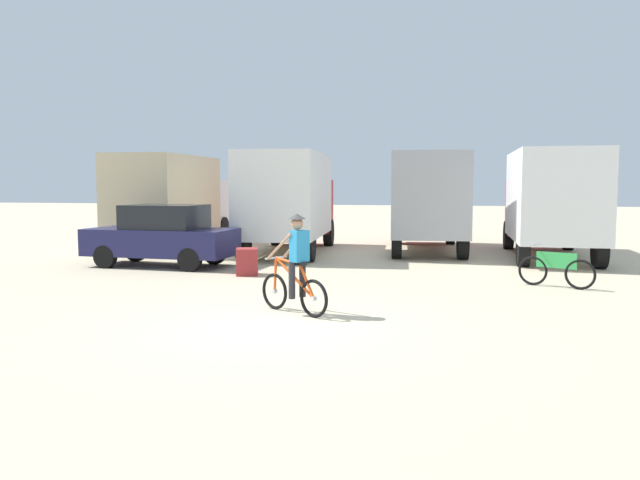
# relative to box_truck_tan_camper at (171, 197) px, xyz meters

# --- Properties ---
(ground_plane) EXTENTS (120.00, 120.00, 0.00)m
(ground_plane) POSITION_rel_box_truck_tan_camper_xyz_m (7.27, -11.65, -1.87)
(ground_plane) COLOR beige
(box_truck_tan_camper) EXTENTS (2.65, 6.84, 3.35)m
(box_truck_tan_camper) POSITION_rel_box_truck_tan_camper_xyz_m (0.00, 0.00, 0.00)
(box_truck_tan_camper) COLOR #CCB78E
(box_truck_tan_camper) RESTS_ON ground
(box_truck_white_box) EXTENTS (2.83, 6.90, 3.35)m
(box_truck_white_box) POSITION_rel_box_truck_tan_camper_xyz_m (4.72, -0.93, 0.00)
(box_truck_white_box) COLOR white
(box_truck_white_box) RESTS_ON ground
(box_truck_grey_hauler) EXTENTS (2.85, 6.90, 3.35)m
(box_truck_grey_hauler) POSITION_rel_box_truck_tan_camper_xyz_m (9.28, 0.60, 0.00)
(box_truck_grey_hauler) COLOR #9E9EA3
(box_truck_grey_hauler) RESTS_ON ground
(box_truck_avon_van) EXTENTS (2.44, 6.77, 3.35)m
(box_truck_avon_van) POSITION_rel_box_truck_tan_camper_xyz_m (13.15, -0.67, 0.00)
(box_truck_avon_van) COLOR white
(box_truck_avon_van) RESTS_ON ground
(sedan_parked) EXTENTS (4.30, 2.03, 1.76)m
(sedan_parked) POSITION_rel_box_truck_tan_camper_xyz_m (2.03, -4.98, -0.99)
(sedan_parked) COLOR #1E1E4C
(sedan_parked) RESTS_ON ground
(cyclist_orange_shirt) EXTENTS (1.48, 1.00, 1.82)m
(cyclist_orange_shirt) POSITION_rel_box_truck_tan_camper_xyz_m (7.35, -10.57, -1.03)
(cyclist_orange_shirt) COLOR black
(cyclist_orange_shirt) RESTS_ON ground
(bicycle_spare) EXTENTS (1.59, 0.83, 0.97)m
(bicycle_spare) POSITION_rel_box_truck_tan_camper_xyz_m (12.43, -6.55, -1.48)
(bicycle_spare) COLOR black
(bicycle_spare) RESTS_ON ground
(supply_crate) EXTENTS (0.69, 0.74, 0.69)m
(supply_crate) POSITION_rel_box_truck_tan_camper_xyz_m (4.94, -6.11, -1.53)
(supply_crate) COLOR #9E2D2D
(supply_crate) RESTS_ON ground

